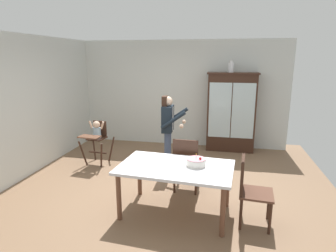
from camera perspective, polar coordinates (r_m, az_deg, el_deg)
name	(u,v)px	position (r m, az deg, el deg)	size (l,w,h in m)	color
ground_plane	(158,186)	(5.24, -1.97, -11.93)	(6.24, 6.24, 0.00)	brown
wall_back	(182,94)	(7.37, 2.76, 6.52)	(5.32, 0.06, 2.70)	silver
wall_left	(22,107)	(6.00, -27.36, 3.38)	(0.06, 5.32, 2.70)	silver
china_cabinet	(231,112)	(7.08, 12.62, 2.78)	(1.20, 0.48, 1.92)	#382116
ceramic_vase	(231,67)	(6.97, 12.61, 11.51)	(0.13, 0.13, 0.27)	white
high_chair_with_toddler	(97,135)	(6.25, -14.20, -1.69)	(0.62, 0.72, 0.95)	#382116
adult_person	(168,124)	(5.63, 0.03, 0.36)	(0.50, 0.49, 1.53)	#3D4C6B
dining_table	(176,172)	(4.14, 1.55, -9.18)	(1.69, 1.09, 0.74)	silver
birthday_cake	(196,162)	(4.13, 5.68, -7.25)	(0.28, 0.28, 0.19)	white
dining_chair_far_side	(186,161)	(4.82, 3.68, -7.11)	(0.45, 0.45, 0.96)	#382116
dining_chair_right_end	(249,186)	(4.08, 16.04, -11.63)	(0.47, 0.47, 0.96)	#382116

